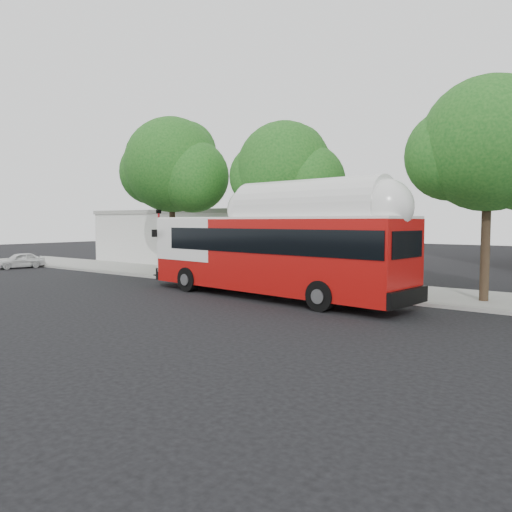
# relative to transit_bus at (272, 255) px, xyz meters

# --- Properties ---
(ground) EXTENTS (120.00, 120.00, 0.00)m
(ground) POSITION_rel_transit_bus_xyz_m (-1.12, -1.94, -1.92)
(ground) COLOR black
(ground) RESTS_ON ground
(sidewalk) EXTENTS (60.00, 5.00, 0.15)m
(sidewalk) POSITION_rel_transit_bus_xyz_m (-1.12, 4.56, -1.84)
(sidewalk) COLOR gray
(sidewalk) RESTS_ON ground
(curb_strip) EXTENTS (60.00, 0.30, 0.15)m
(curb_strip) POSITION_rel_transit_bus_xyz_m (-1.12, 1.96, -1.84)
(curb_strip) COLOR gray
(curb_strip) RESTS_ON ground
(red_curb_segment) EXTENTS (10.00, 0.32, 0.16)m
(red_curb_segment) POSITION_rel_transit_bus_xyz_m (-4.12, 1.96, -1.84)
(red_curb_segment) COLOR maroon
(red_curb_segment) RESTS_ON ground
(street_tree_left) EXTENTS (6.67, 5.80, 9.74)m
(street_tree_left) POSITION_rel_transit_bus_xyz_m (-9.65, 3.62, 4.69)
(street_tree_left) COLOR #2D2116
(street_tree_left) RESTS_ON ground
(street_tree_mid) EXTENTS (5.75, 5.00, 8.62)m
(street_tree_mid) POSITION_rel_transit_bus_xyz_m (-1.72, 4.12, 3.99)
(street_tree_mid) COLOR #2D2116
(street_tree_mid) RESTS_ON ground
(street_tree_right) EXTENTS (6.21, 5.40, 9.18)m
(street_tree_right) POSITION_rel_transit_bus_xyz_m (8.32, 3.92, 4.34)
(street_tree_right) COLOR #2D2116
(street_tree_right) RESTS_ON ground
(low_commercial_bldg) EXTENTS (16.20, 10.20, 4.25)m
(low_commercial_bldg) POSITION_rel_transit_bus_xyz_m (-15.12, 12.06, 0.23)
(low_commercial_bldg) COLOR silver
(low_commercial_bldg) RESTS_ON ground
(transit_bus) EXTENTS (14.05, 4.09, 4.10)m
(transit_bus) POSITION_rel_transit_bus_xyz_m (0.00, 0.00, 0.00)
(transit_bus) COLOR #A60D0B
(transit_bus) RESTS_ON ground
(parked_car) EXTENTS (3.50, 1.88, 1.13)m
(parked_car) POSITION_rel_transit_bus_xyz_m (-22.67, 0.35, -1.35)
(parked_car) COLOR silver
(parked_car) RESTS_ON ground
(signal_pole) EXTENTS (0.12, 0.39, 4.08)m
(signal_pole) POSITION_rel_transit_bus_xyz_m (-10.03, 2.38, 0.18)
(signal_pole) COLOR #B3131A
(signal_pole) RESTS_ON ground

